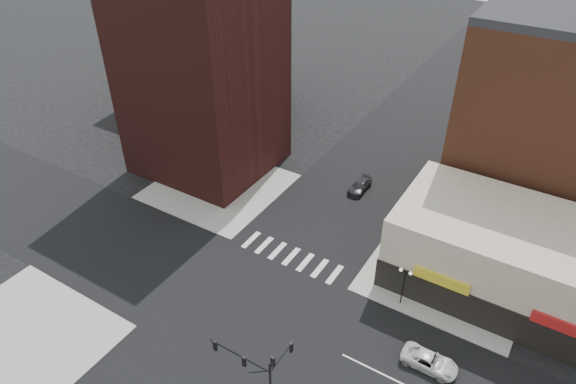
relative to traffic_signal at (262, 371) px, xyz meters
The scene contains 14 objects.
ground 11.76m from the traffic_signal, 132.74° to the left, with size 240.00×240.00×0.00m, color black.
road_ew 11.76m from the traffic_signal, 132.74° to the left, with size 200.00×14.00×0.02m, color black.
road_ns 11.76m from the traffic_signal, 132.74° to the left, with size 14.00×200.00×0.02m, color black.
sidewalk_nw 31.55m from the traffic_signal, 134.23° to the left, with size 15.00×15.00×0.12m, color gray.
sidewalk_ne 23.99m from the traffic_signal, 71.98° to the left, with size 15.00×15.00×0.12m, color gray.
sidewalk_sw 23.26m from the traffic_signal, 162.94° to the right, with size 15.00×15.00×0.12m, color gray.
building_nw 37.93m from the traffic_signal, 134.90° to the left, with size 16.00×15.00×25.00m, color #361411.
building_nw_low 57.36m from the traffic_signal, 133.17° to the left, with size 20.00×18.00×12.00m, color #361411.
building_ne_midrise 39.60m from the traffic_signal, 72.51° to the left, with size 18.00×15.00×22.00m, color brown.
building_ne_row 26.71m from the traffic_signal, 58.92° to the left, with size 24.20×12.20×8.00m.
traffic_signal is the anchor object (origin of this frame).
street_lamp_ne 16.62m from the traffic_signal, 73.25° to the left, with size 1.22×0.32×4.16m.
white_suv 14.73m from the traffic_signal, 48.46° to the left, with size 2.14×4.63×1.29m, color silver.
dark_sedan_north 31.81m from the traffic_signal, 101.85° to the left, with size 1.76×4.33×1.26m, color black.
Camera 1 is at (20.62, -25.95, 36.15)m, focal length 32.00 mm.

